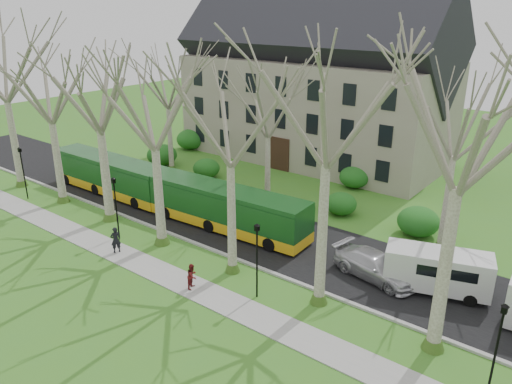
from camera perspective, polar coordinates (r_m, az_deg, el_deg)
ground at (r=32.14m, az=-7.33°, el=-7.46°), size 120.00×120.00×0.00m
sidewalk at (r=30.66m, az=-10.67°, el=-9.09°), size 70.00×2.00×0.06m
road at (r=35.75m, az=-1.10°, el=-4.19°), size 80.00×8.00×0.06m
curb at (r=33.04m, az=-5.50°, el=-6.41°), size 80.00×0.25×0.14m
building at (r=51.52m, az=6.81°, el=12.77°), size 26.50×12.20×16.00m
tree_row_verge at (r=29.70m, az=-7.54°, el=4.74°), size 49.00×7.00×14.00m
tree_row_far at (r=38.69m, az=2.45°, el=7.13°), size 33.00×7.00×12.00m
lamp_row at (r=30.39m, az=-8.89°, el=-3.86°), size 36.22×0.22×4.30m
hedges at (r=44.30m, az=1.11°, el=2.19°), size 30.60×8.60×2.00m
bus_lead at (r=43.63m, az=-16.24°, el=1.91°), size 12.60×2.79×3.14m
bus_follow at (r=35.13m, az=-3.37°, el=-1.82°), size 12.72×3.31×3.15m
sedan at (r=30.08m, az=13.53°, el=-8.22°), size 5.57×3.08×1.53m
van_a at (r=29.49m, az=19.99°, el=-8.58°), size 5.92×3.64×2.43m
pedestrian_a at (r=33.29m, az=-15.75°, el=-5.28°), size 0.63×0.75×1.75m
pedestrian_b at (r=28.54m, az=-7.29°, el=-9.50°), size 0.76×0.86×1.48m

